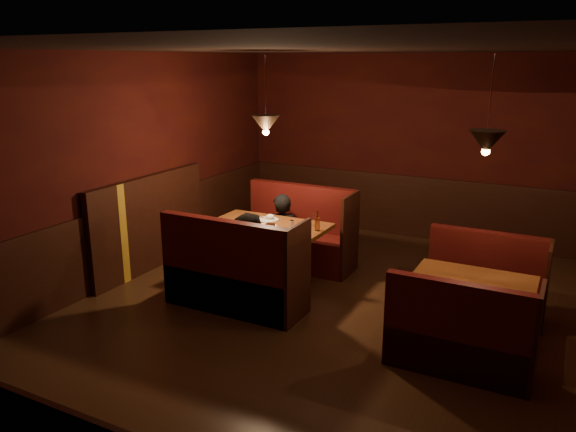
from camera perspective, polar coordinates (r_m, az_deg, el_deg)
The scene contains 9 objects.
room at distance 6.07m, azimuth 2.79°, elevation -1.13°, with size 6.02×7.02×2.92m.
main_table at distance 7.09m, azimuth -2.03°, elevation -2.32°, with size 1.49×0.90×1.04m.
main_bench_far at distance 7.87m, azimuth 1.10°, elevation -2.45°, with size 1.64×0.59×1.12m.
main_bench_near at distance 6.49m, azimuth -5.57°, elevation -6.56°, with size 1.64×0.59×1.12m.
second_table at distance 6.04m, azimuth 18.18°, elevation -7.61°, with size 1.19×0.76×0.67m.
second_bench_far at distance 6.76m, azimuth 19.30°, elevation -7.00°, with size 1.31×0.49×0.94m.
second_bench_near at distance 5.48m, azimuth 17.00°, elevation -12.26°, with size 1.31×0.49×0.94m.
diner_a at distance 7.66m, azimuth -0.63°, elevation -0.27°, with size 0.51×0.34×1.40m, color black.
diner_b at distance 6.46m, azimuth -3.83°, elevation -3.10°, with size 0.71×0.55×1.46m, color black.
Camera 1 is at (2.12, -5.24, 2.80)m, focal length 35.00 mm.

